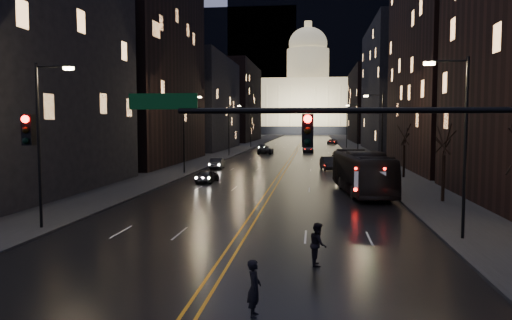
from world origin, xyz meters
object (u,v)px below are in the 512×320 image
(bus, at_px, (362,172))
(oncoming_car_a, at_px, (207,176))
(oncoming_car_b, at_px, (217,163))
(receding_car_a, at_px, (329,163))
(pedestrian_b, at_px, (318,244))
(traffic_signal, at_px, (389,147))
(pedestrian_a, at_px, (254,288))

(bus, xyz_separation_m, oncoming_car_a, (-14.24, 5.65, -1.09))
(oncoming_car_b, bearing_deg, receding_car_a, 176.57)
(oncoming_car_b, bearing_deg, pedestrian_b, 103.77)
(oncoming_car_b, bearing_deg, traffic_signal, 104.36)
(receding_car_a, bearing_deg, pedestrian_a, -102.18)
(bus, height_order, pedestrian_a, bus)
(traffic_signal, xyz_separation_m, oncoming_car_a, (-12.51, 32.10, -4.43))
(oncoming_car_b, xyz_separation_m, pedestrian_b, (12.39, -41.80, 0.19))
(bus, distance_m, pedestrian_a, 27.73)
(receding_car_a, distance_m, pedestrian_b, 41.66)
(bus, height_order, oncoming_car_a, bus)
(traffic_signal, relative_size, bus, 1.37)
(oncoming_car_a, height_order, pedestrian_b, pedestrian_b)
(bus, distance_m, oncoming_car_a, 15.36)
(receding_car_a, bearing_deg, pedestrian_b, -100.11)
(oncoming_car_a, relative_size, receding_car_a, 0.79)
(pedestrian_a, bearing_deg, receding_car_a, -4.76)
(oncoming_car_a, xyz_separation_m, oncoming_car_b, (-1.89, 14.70, 0.02))
(pedestrian_b, bearing_deg, oncoming_car_a, 17.37)
(traffic_signal, distance_m, pedestrian_b, 6.85)
(pedestrian_a, height_order, pedestrian_b, pedestrian_b)
(traffic_signal, distance_m, receding_car_a, 46.83)
(oncoming_car_a, bearing_deg, pedestrian_b, 116.00)
(pedestrian_b, bearing_deg, oncoming_car_b, 12.71)
(bus, bearing_deg, pedestrian_b, -106.28)
(bus, relative_size, oncoming_car_a, 3.20)
(traffic_signal, xyz_separation_m, bus, (1.73, 26.46, -3.35))
(traffic_signal, height_order, oncoming_car_b, traffic_signal)
(pedestrian_a, xyz_separation_m, pedestrian_b, (1.94, 5.68, 0.01))
(pedestrian_b, bearing_deg, pedestrian_a, 157.30)
(traffic_signal, relative_size, pedestrian_a, 9.91)
(traffic_signal, bearing_deg, oncoming_car_b, 107.11)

